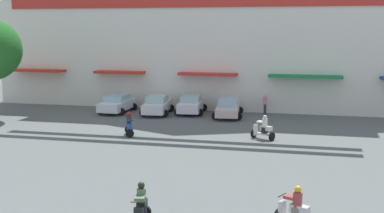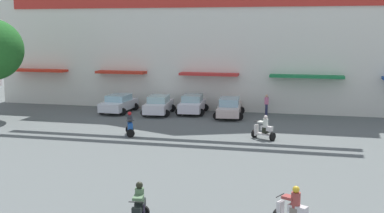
% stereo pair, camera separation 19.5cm
% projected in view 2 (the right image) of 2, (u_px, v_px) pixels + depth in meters
% --- Properties ---
extents(ground_plane, '(128.00, 128.00, 0.00)m').
position_uv_depth(ground_plane, '(146.00, 166.00, 24.45)').
color(ground_plane, '#595F5E').
extents(colonial_building, '(39.14, 16.48, 19.13)m').
position_uv_depth(colonial_building, '(225.00, 11.00, 45.18)').
color(colonial_building, silver).
rests_on(colonial_building, ground).
extents(parked_car_0, '(2.48, 4.24, 1.46)m').
position_uv_depth(parked_car_0, '(119.00, 103.00, 39.93)').
color(parked_car_0, white).
rests_on(parked_car_0, ground).
extents(parked_car_1, '(2.54, 4.30, 1.51)m').
position_uv_depth(parked_car_1, '(159.00, 105.00, 39.07)').
color(parked_car_1, white).
rests_on(parked_car_1, ground).
extents(parked_car_2, '(2.52, 4.08, 1.52)m').
position_uv_depth(parked_car_2, '(192.00, 104.00, 39.39)').
color(parked_car_2, white).
rests_on(parked_car_2, ground).
extents(parked_car_3, '(2.57, 4.64, 1.49)m').
position_uv_depth(parked_car_3, '(229.00, 107.00, 37.87)').
color(parked_car_3, beige).
rests_on(parked_car_3, ground).
extents(scooter_rider_3, '(1.41, 1.06, 1.53)m').
position_uv_depth(scooter_rider_3, '(293.00, 210.00, 16.84)').
color(scooter_rider_3, black).
rests_on(scooter_rider_3, ground).
extents(scooter_rider_4, '(0.71, 1.37, 1.56)m').
position_uv_depth(scooter_rider_4, '(139.00, 208.00, 17.05)').
color(scooter_rider_4, black).
rests_on(scooter_rider_4, ground).
extents(scooter_rider_5, '(1.56, 1.18, 1.53)m').
position_uv_depth(scooter_rider_5, '(264.00, 129.00, 30.28)').
color(scooter_rider_5, black).
rests_on(scooter_rider_5, ground).
extents(scooter_rider_7, '(1.00, 1.40, 1.54)m').
position_uv_depth(scooter_rider_7, '(130.00, 126.00, 31.38)').
color(scooter_rider_7, black).
rests_on(scooter_rider_7, ground).
extents(pedestrian_1, '(0.46, 0.46, 1.65)m').
position_uv_depth(pedestrian_1, '(267.00, 103.00, 38.64)').
color(pedestrian_1, '#2C2E52').
rests_on(pedestrian_1, ground).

